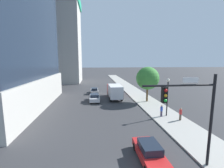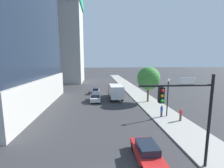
{
  "view_description": "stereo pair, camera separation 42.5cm",
  "coord_description": "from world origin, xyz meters",
  "px_view_note": "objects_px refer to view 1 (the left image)",
  "views": [
    {
      "loc": [
        -1.82,
        -7.31,
        7.75
      ],
      "look_at": [
        0.72,
        14.44,
        4.55
      ],
      "focal_mm": 24.55,
      "sensor_mm": 36.0,
      "label": 1
    },
    {
      "loc": [
        -1.4,
        -7.35,
        7.75
      ],
      "look_at": [
        0.72,
        14.44,
        4.55
      ],
      "focal_mm": 24.55,
      "sensor_mm": 36.0,
      "label": 2
    }
  ],
  "objects_px": {
    "box_truck": "(115,91)",
    "pedestrian_red_shirt": "(180,114)",
    "street_tree": "(148,78)",
    "car_red": "(150,152)",
    "traffic_light_pole": "(192,107)",
    "street_lamp": "(168,91)",
    "car_white": "(94,91)",
    "pedestrian_blue_shirt": "(161,111)",
    "car_silver": "(95,98)",
    "construction_building": "(60,37)"
  },
  "relations": [
    {
      "from": "construction_building",
      "to": "pedestrian_red_shirt",
      "type": "xyz_separation_m",
      "value": [
        23.47,
        -41.81,
        -15.78
      ]
    },
    {
      "from": "car_red",
      "to": "pedestrian_blue_shirt",
      "type": "xyz_separation_m",
      "value": [
        5.02,
        8.93,
        0.25
      ]
    },
    {
      "from": "box_truck",
      "to": "pedestrian_blue_shirt",
      "type": "distance_m",
      "value": 12.8
    },
    {
      "from": "box_truck",
      "to": "construction_building",
      "type": "bearing_deg",
      "value": 120.17
    },
    {
      "from": "car_white",
      "to": "traffic_light_pole",
      "type": "bearing_deg",
      "value": -76.54
    },
    {
      "from": "construction_building",
      "to": "pedestrian_blue_shirt",
      "type": "distance_m",
      "value": 48.3
    },
    {
      "from": "box_truck",
      "to": "pedestrian_red_shirt",
      "type": "relative_size",
      "value": 4.52
    },
    {
      "from": "car_red",
      "to": "construction_building",
      "type": "bearing_deg",
      "value": 108.61
    },
    {
      "from": "car_white",
      "to": "pedestrian_blue_shirt",
      "type": "relative_size",
      "value": 2.58
    },
    {
      "from": "car_red",
      "to": "street_lamp",
      "type": "bearing_deg",
      "value": 57.26
    },
    {
      "from": "traffic_light_pole",
      "to": "street_lamp",
      "type": "relative_size",
      "value": 1.28
    },
    {
      "from": "construction_building",
      "to": "car_white",
      "type": "height_order",
      "value": "construction_building"
    },
    {
      "from": "box_truck",
      "to": "car_silver",
      "type": "bearing_deg",
      "value": -158.2
    },
    {
      "from": "street_lamp",
      "to": "pedestrian_blue_shirt",
      "type": "relative_size",
      "value": 3.28
    },
    {
      "from": "car_white",
      "to": "pedestrian_blue_shirt",
      "type": "xyz_separation_m",
      "value": [
        9.24,
        -17.76,
        0.27
      ]
    },
    {
      "from": "street_tree",
      "to": "box_truck",
      "type": "relative_size",
      "value": 0.9
    },
    {
      "from": "box_truck",
      "to": "pedestrian_red_shirt",
      "type": "height_order",
      "value": "box_truck"
    },
    {
      "from": "car_silver",
      "to": "car_red",
      "type": "xyz_separation_m",
      "value": [
        4.22,
        -18.99,
        -0.01
      ]
    },
    {
      "from": "car_white",
      "to": "car_red",
      "type": "bearing_deg",
      "value": -81.02
    },
    {
      "from": "traffic_light_pole",
      "to": "pedestrian_red_shirt",
      "type": "distance_m",
      "value": 10.32
    },
    {
      "from": "pedestrian_blue_shirt",
      "to": "construction_building",
      "type": "bearing_deg",
      "value": 118.21
    },
    {
      "from": "street_lamp",
      "to": "street_tree",
      "type": "distance_m",
      "value": 8.06
    },
    {
      "from": "street_lamp",
      "to": "car_white",
      "type": "bearing_deg",
      "value": 120.06
    },
    {
      "from": "street_lamp",
      "to": "street_tree",
      "type": "relative_size",
      "value": 0.8
    },
    {
      "from": "construction_building",
      "to": "street_lamp",
      "type": "bearing_deg",
      "value": -60.66
    },
    {
      "from": "car_silver",
      "to": "box_truck",
      "type": "height_order",
      "value": "box_truck"
    },
    {
      "from": "street_lamp",
      "to": "car_white",
      "type": "xyz_separation_m",
      "value": [
        -10.13,
        17.5,
        -2.96
      ]
    },
    {
      "from": "car_red",
      "to": "pedestrian_red_shirt",
      "type": "height_order",
      "value": "pedestrian_red_shirt"
    },
    {
      "from": "street_tree",
      "to": "car_silver",
      "type": "bearing_deg",
      "value": 169.9
    },
    {
      "from": "car_white",
      "to": "box_truck",
      "type": "height_order",
      "value": "box_truck"
    },
    {
      "from": "street_tree",
      "to": "car_silver",
      "type": "relative_size",
      "value": 1.49
    },
    {
      "from": "car_white",
      "to": "pedestrian_blue_shirt",
      "type": "bearing_deg",
      "value": -62.52
    },
    {
      "from": "street_lamp",
      "to": "car_red",
      "type": "xyz_separation_m",
      "value": [
        -5.91,
        -9.19,
        -2.95
      ]
    },
    {
      "from": "traffic_light_pole",
      "to": "car_red",
      "type": "distance_m",
      "value": 4.82
    },
    {
      "from": "street_tree",
      "to": "car_silver",
      "type": "xyz_separation_m",
      "value": [
        -10.07,
        1.79,
        -3.9
      ]
    },
    {
      "from": "box_truck",
      "to": "pedestrian_red_shirt",
      "type": "bearing_deg",
      "value": -62.6
    },
    {
      "from": "traffic_light_pole",
      "to": "street_tree",
      "type": "distance_m",
      "value": 18.69
    },
    {
      "from": "car_red",
      "to": "box_truck",
      "type": "relative_size",
      "value": 0.6
    },
    {
      "from": "car_red",
      "to": "car_white",
      "type": "relative_size",
      "value": 1.06
    },
    {
      "from": "street_lamp",
      "to": "car_red",
      "type": "relative_size",
      "value": 1.19
    },
    {
      "from": "car_silver",
      "to": "car_red",
      "type": "distance_m",
      "value": 19.46
    },
    {
      "from": "construction_building",
      "to": "car_silver",
      "type": "relative_size",
      "value": 9.03
    },
    {
      "from": "traffic_light_pole",
      "to": "car_white",
      "type": "relative_size",
      "value": 1.62
    },
    {
      "from": "pedestrian_blue_shirt",
      "to": "pedestrian_red_shirt",
      "type": "relative_size",
      "value": 0.99
    },
    {
      "from": "construction_building",
      "to": "traffic_light_pole",
      "type": "distance_m",
      "value": 55.15
    },
    {
      "from": "construction_building",
      "to": "car_silver",
      "type": "xyz_separation_m",
      "value": [
        12.34,
        -30.17,
        -16.03
      ]
    },
    {
      "from": "street_tree",
      "to": "car_red",
      "type": "relative_size",
      "value": 1.5
    },
    {
      "from": "construction_building",
      "to": "street_lamp",
      "type": "height_order",
      "value": "construction_building"
    },
    {
      "from": "construction_building",
      "to": "street_lamp",
      "type": "relative_size",
      "value": 7.63
    },
    {
      "from": "car_silver",
      "to": "pedestrian_blue_shirt",
      "type": "relative_size",
      "value": 2.77
    }
  ]
}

